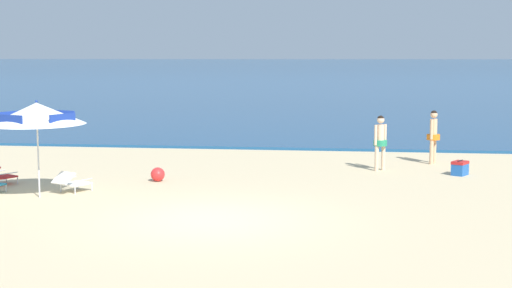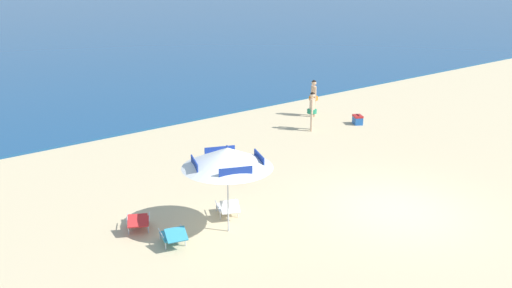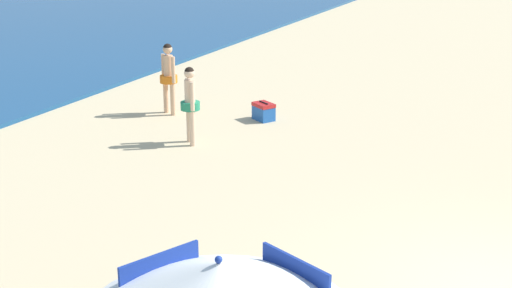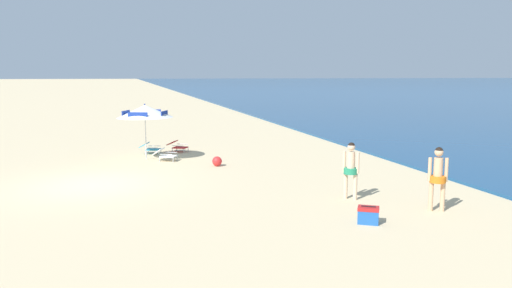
% 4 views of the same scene
% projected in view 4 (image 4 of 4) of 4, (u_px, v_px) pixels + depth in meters
% --- Properties ---
extents(ground_plane, '(800.00, 800.00, 0.00)m').
position_uv_depth(ground_plane, '(93.00, 185.00, 15.75)').
color(ground_plane, '#D1BA8E').
extents(beach_umbrella_striped_main, '(3.09, 3.09, 2.32)m').
position_uv_depth(beach_umbrella_striped_main, '(145.00, 111.00, 20.19)').
color(beach_umbrella_striped_main, silver).
rests_on(beach_umbrella_striped_main, ground).
extents(lounge_chair_under_umbrella, '(0.86, 1.03, 0.53)m').
position_uv_depth(lounge_chair_under_umbrella, '(165.00, 154.00, 20.12)').
color(lounge_chair_under_umbrella, white).
rests_on(lounge_chair_under_umbrella, ground).
extents(lounge_chair_beside_umbrella, '(0.89, 1.02, 0.52)m').
position_uv_depth(lounge_chair_beside_umbrella, '(177.00, 146.00, 22.51)').
color(lounge_chair_beside_umbrella, red).
rests_on(lounge_chair_beside_umbrella, ground).
extents(lounge_chair_facing_sea, '(0.76, 1.00, 0.52)m').
position_uv_depth(lounge_chair_facing_sea, '(150.00, 148.00, 21.90)').
color(lounge_chair_facing_sea, teal).
rests_on(lounge_chair_facing_sea, ground).
extents(person_standing_near_shore, '(0.40, 0.40, 1.62)m').
position_uv_depth(person_standing_near_shore, '(351.00, 167.00, 13.85)').
color(person_standing_near_shore, beige).
rests_on(person_standing_near_shore, ground).
extents(person_standing_beside, '(0.41, 0.46, 1.67)m').
position_uv_depth(person_standing_beside, '(438.00, 174.00, 12.64)').
color(person_standing_beside, '#D8A87F').
rests_on(person_standing_beside, ground).
extents(cooler_box, '(0.55, 0.60, 0.43)m').
position_uv_depth(cooler_box, '(368.00, 215.00, 11.68)').
color(cooler_box, '#1E56A8').
rests_on(cooler_box, ground).
extents(beach_ball, '(0.38, 0.38, 0.38)m').
position_uv_depth(beach_ball, '(217.00, 161.00, 18.99)').
color(beach_ball, red).
rests_on(beach_ball, ground).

